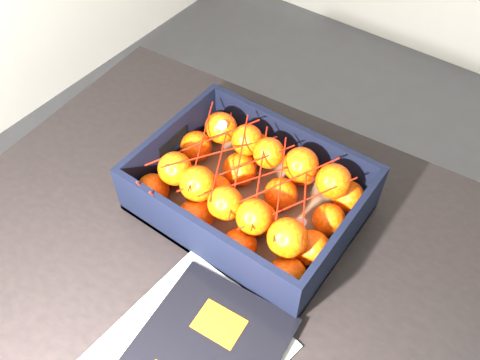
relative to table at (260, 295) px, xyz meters
The scene contains 5 objects.
table is the anchor object (origin of this frame).
magazine_stack 0.22m from the table, 89.99° to the right, with size 0.27×0.31×0.02m.
produce_crate 0.19m from the table, 134.51° to the left, with size 0.39×0.29×0.11m.
clementine_heap 0.21m from the table, 134.16° to the left, with size 0.38×0.28×0.12m.
mesh_net 0.25m from the table, 140.78° to the left, with size 0.32×0.26×0.09m.
Camera 1 is at (-0.01, -0.50, 1.51)m, focal length 37.25 mm.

